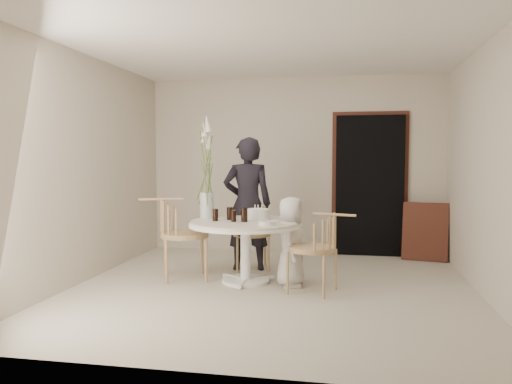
% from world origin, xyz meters
% --- Properties ---
extents(ground, '(4.50, 4.50, 0.00)m').
position_xyz_m(ground, '(0.00, 0.00, 0.00)').
color(ground, beige).
rests_on(ground, ground).
extents(room_shell, '(4.50, 4.50, 4.50)m').
position_xyz_m(room_shell, '(0.00, 0.00, 1.62)').
color(room_shell, white).
rests_on(room_shell, ground).
extents(doorway, '(1.00, 0.10, 2.10)m').
position_xyz_m(doorway, '(1.15, 2.19, 1.05)').
color(doorway, black).
rests_on(doorway, ground).
extents(door_trim, '(1.12, 0.03, 2.22)m').
position_xyz_m(door_trim, '(1.15, 2.23, 1.11)').
color(door_trim, '#59281E').
rests_on(door_trim, ground).
extents(table, '(1.33, 1.33, 0.73)m').
position_xyz_m(table, '(-0.35, 0.25, 0.62)').
color(table, white).
rests_on(table, ground).
extents(picture_frame, '(0.65, 0.31, 0.83)m').
position_xyz_m(picture_frame, '(1.93, 1.95, 0.41)').
color(picture_frame, '#59281E').
rests_on(picture_frame, ground).
extents(chair_far, '(0.57, 0.60, 0.88)m').
position_xyz_m(chair_far, '(-0.45, 1.07, 0.57)').
color(chair_far, tan).
rests_on(chair_far, ground).
extents(chair_right, '(0.61, 0.58, 0.89)m').
position_xyz_m(chair_right, '(0.57, -0.08, 0.58)').
color(chair_right, tan).
rests_on(chair_right, ground).
extents(chair_left, '(0.72, 0.70, 1.00)m').
position_xyz_m(chair_left, '(-1.24, 0.23, 0.65)').
color(chair_left, tan).
rests_on(chair_left, ground).
extents(girl, '(0.71, 0.55, 1.74)m').
position_xyz_m(girl, '(-0.46, 0.92, 0.87)').
color(girl, black).
rests_on(girl, ground).
extents(boy, '(0.34, 0.51, 1.03)m').
position_xyz_m(boy, '(0.19, 0.18, 0.51)').
color(boy, silver).
rests_on(boy, ground).
extents(birthday_cake, '(0.26, 0.26, 0.17)m').
position_xyz_m(birthday_cake, '(-0.24, 0.46, 0.79)').
color(birthday_cake, white).
rests_on(birthday_cake, table).
extents(cola_tumbler_a, '(0.08, 0.08, 0.14)m').
position_xyz_m(cola_tumbler_a, '(-0.70, 0.18, 0.80)').
color(cola_tumbler_a, black).
rests_on(cola_tumbler_a, table).
extents(cola_tumbler_b, '(0.10, 0.10, 0.16)m').
position_xyz_m(cola_tumbler_b, '(-0.35, 0.17, 0.81)').
color(cola_tumbler_b, black).
rests_on(cola_tumbler_b, table).
extents(cola_tumbler_c, '(0.09, 0.09, 0.15)m').
position_xyz_m(cola_tumbler_c, '(-0.56, 0.33, 0.81)').
color(cola_tumbler_c, black).
rests_on(cola_tumbler_c, table).
extents(cola_tumbler_d, '(0.08, 0.08, 0.13)m').
position_xyz_m(cola_tumbler_d, '(-0.47, 0.16, 0.80)').
color(cola_tumbler_d, black).
rests_on(cola_tumbler_d, table).
extents(plate_stack, '(0.24, 0.24, 0.05)m').
position_xyz_m(plate_stack, '(-0.04, -0.07, 0.75)').
color(plate_stack, silver).
rests_on(plate_stack, table).
extents(flower_vase, '(0.17, 0.17, 1.26)m').
position_xyz_m(flower_vase, '(-0.87, 0.43, 1.22)').
color(flower_vase, silver).
rests_on(flower_vase, table).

